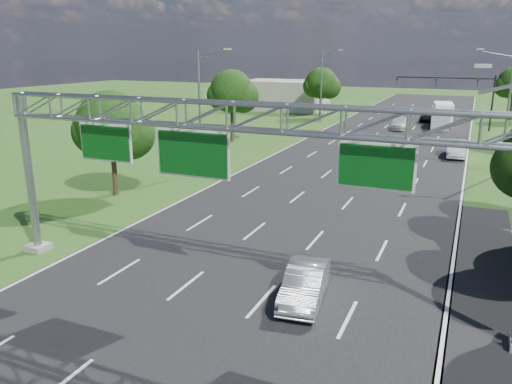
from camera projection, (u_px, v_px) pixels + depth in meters
The scene contains 17 objects.
ground at pixel (335, 188), 37.56m from camera, with size 220.00×220.00×0.00m, color #2D5018.
road at pixel (335, 188), 37.56m from camera, with size 18.00×180.00×0.02m, color black.
road_flare at pixel (484, 315), 19.52m from camera, with size 3.00×30.00×0.02m, color black.
sign_gantry at pixel (233, 131), 19.67m from camera, with size 23.50×1.00×9.56m.
traffic_signal at pixel (464, 90), 64.15m from camera, with size 12.21×0.24×7.00m.
streetlight_l_near at pixel (202, 107), 40.38m from camera, with size 2.97×0.22×10.16m.
streetlight_l_far at pixel (323, 83), 71.25m from camera, with size 2.97×0.22×10.16m.
streetlight_r_mid at pixel (506, 107), 40.52m from camera, with size 2.97×0.22×10.16m.
tree_verge_la at pixel (112, 129), 34.59m from camera, with size 5.76×4.80×7.40m.
tree_verge_lb at pixel (232, 93), 55.46m from camera, with size 5.76×4.80×8.06m.
tree_verge_lc at pixel (322, 85), 76.49m from camera, with size 5.76×4.80×7.62m.
building_left at pixel (284, 95), 87.67m from camera, with size 14.00×10.00×5.00m, color #A59D8B.
silver_sedan at pixel (305, 283), 20.54m from camera, with size 1.55×4.45×1.46m, color #A9ACB5.
car_queue_a at pixel (401, 123), 65.65m from camera, with size 2.12×5.21×1.51m, color silver.
car_queue_b at pixel (429, 117), 72.74m from camera, with size 2.23×4.83×1.34m, color black.
car_queue_d at pixel (456, 149), 48.45m from camera, with size 1.70×4.88×1.61m, color silver.
box_truck at pixel (442, 116), 67.69m from camera, with size 3.00×8.45×3.12m.
Camera 1 is at (8.99, -5.59, 9.95)m, focal length 35.00 mm.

